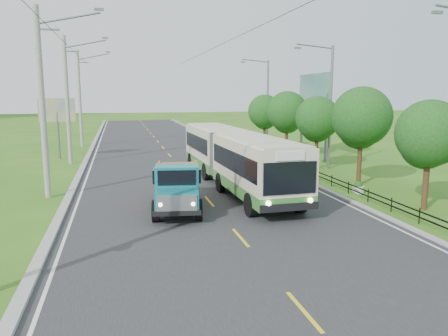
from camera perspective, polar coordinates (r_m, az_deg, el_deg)
name	(u,v)px	position (r m, az deg, el deg)	size (l,w,h in m)	color
ground	(241,238)	(17.21, 2.17, -9.13)	(240.00, 240.00, 0.00)	#306417
road	(175,162)	(36.37, -6.41, 0.83)	(14.00, 120.00, 0.02)	#28282B
curb_left	(84,164)	(36.19, -17.79, 0.49)	(0.40, 120.00, 0.15)	#9E9E99
curb_right	(257,158)	(37.91, 4.37, 1.28)	(0.30, 120.00, 0.10)	#9E9E99
edge_line_left	(92,164)	(36.16, -16.92, 0.44)	(0.12, 120.00, 0.00)	silver
edge_line_right	(252,159)	(37.77, 3.65, 1.22)	(0.12, 120.00, 0.00)	silver
centre_dash	(241,237)	(17.20, 2.17, -9.06)	(0.12, 2.20, 0.00)	yellow
railing_right	(293,166)	(32.61, 9.05, 0.27)	(0.04, 40.00, 0.60)	black
pole_near	(43,103)	(24.97, -22.59, 7.90)	(3.51, 0.32, 10.00)	gray
pole_mid	(68,100)	(36.87, -19.75, 8.39)	(3.51, 0.32, 10.00)	gray
pole_far	(80,98)	(48.83, -18.29, 8.63)	(3.51, 0.32, 10.00)	gray
tree_second	(428,137)	(22.94, 25.13, 3.69)	(3.18, 3.26, 5.30)	#382314
tree_third	(361,120)	(27.83, 17.47, 6.01)	(3.60, 3.62, 6.00)	#382314
tree_fourth	(317,121)	(33.13, 12.09, 6.05)	(3.24, 3.31, 5.40)	#382314
tree_fifth	(287,114)	(38.61, 8.24, 7.04)	(3.48, 3.52, 5.80)	#382314
tree_back	(265,113)	(44.24, 5.33, 7.15)	(3.30, 3.36, 5.50)	#382314
streetlight_mid	(329,103)	(33.30, 13.51, 8.28)	(3.02, 0.20, 9.07)	slate
streetlight_far	(266,100)	(46.22, 5.53, 8.80)	(3.02, 0.20, 9.07)	slate
planter_near	(358,188)	(25.84, 17.10, -2.52)	(0.64, 0.64, 0.67)	silver
planter_mid	(301,166)	(32.84, 10.01, 0.29)	(0.64, 0.64, 0.67)	silver
planter_far	(266,152)	(40.22, 5.47, 2.09)	(0.64, 0.64, 0.67)	silver
billboard_left	(57,114)	(40.03, -20.97, 6.61)	(3.00, 0.20, 5.20)	slate
billboard_right	(314,96)	(39.41, 11.71, 9.16)	(0.24, 6.00, 7.30)	slate
bus	(233,154)	(26.44, 1.24, 1.82)	(3.27, 16.81, 3.23)	#387930
dump_truck	(177,183)	(21.01, -6.12, -2.01)	(2.83, 5.74, 2.32)	#14727B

